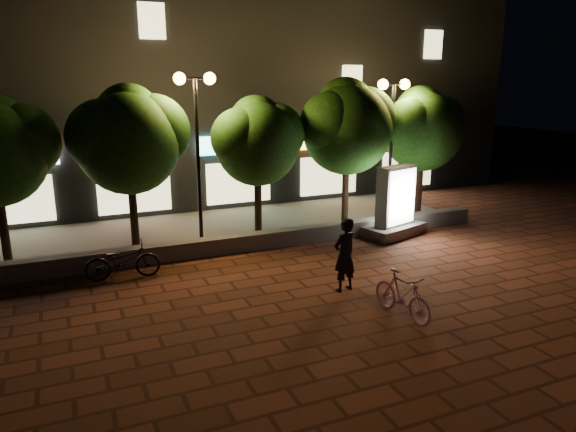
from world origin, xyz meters
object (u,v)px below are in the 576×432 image
tree_mid (258,138)px  ad_kiosk (395,208)px  street_lamp_left (196,115)px  scooter_pink (402,295)px  tree_left (129,136)px  street_lamp_right (393,113)px  rider (345,255)px  tree_far_right (423,126)px  scooter_parked (123,261)px  tree_right (348,124)px

tree_mid → ad_kiosk: (4.06, -1.96, -2.27)m
tree_mid → street_lamp_left: bearing=-172.7°
scooter_pink → tree_left: bearing=114.3°
street_lamp_right → scooter_pink: size_ratio=2.90×
tree_mid → rider: 5.90m
tree_far_right → street_lamp_left: size_ratio=0.92×
street_lamp_left → ad_kiosk: bearing=-15.5°
street_lamp_right → ad_kiosk: bearing=-117.6°
ad_kiosk → scooter_parked: bearing=-176.7°
rider → scooter_pink: bearing=87.4°
tree_far_right → scooter_pink: 9.75m
tree_left → tree_mid: size_ratio=1.09×
tree_far_right → scooter_parked: bearing=-167.6°
tree_right → scooter_pink: (-2.67, -7.25, -3.05)m
tree_mid → rider: size_ratio=2.43×
tree_left → scooter_parked: size_ratio=2.57×
street_lamp_left → ad_kiosk: size_ratio=2.18×
rider → tree_right: bearing=-135.6°
ad_kiosk → scooter_pink: size_ratio=1.39×
tree_mid → tree_left: bearing=180.0°
street_lamp_right → tree_mid: bearing=177.0°
street_lamp_left → ad_kiosk: 7.05m
tree_right → ad_kiosk: size_ratio=2.13×
tree_right → street_lamp_left: street_lamp_left is taller
street_lamp_left → scooter_parked: 4.93m
tree_right → street_lamp_left: size_ratio=0.98×
tree_right → rider: tree_right is taller
tree_left → rider: 7.32m
rider → scooter_parked: size_ratio=0.97×
street_lamp_right → scooter_parked: (-9.65, -2.20, -3.39)m
tree_right → scooter_pink: size_ratio=2.95×
scooter_pink → ad_kiosk: bearing=48.8°
tree_mid → tree_far_right: 6.50m
tree_left → scooter_pink: tree_left is taller
tree_mid → scooter_pink: 7.76m
scooter_pink → tree_mid: bearing=86.7°
tree_right → street_lamp_left: (-5.36, -0.26, 0.46)m
tree_far_right → street_lamp_right: (-1.55, -0.26, 0.53)m
street_lamp_left → rider: size_ratio=2.80×
tree_left → scooter_parked: 3.90m
scooter_parked → ad_kiosk: bearing=-81.9°
tree_mid → street_lamp_left: street_lamp_left is taller
tree_far_right → ad_kiosk: size_ratio=2.00×
tree_far_right → ad_kiosk: bearing=-141.2°
tree_mid → street_lamp_right: street_lamp_right is taller
tree_far_right → ad_kiosk: (-2.44, -1.96, -2.43)m
tree_far_right → scooter_parked: (-11.20, -2.46, -2.87)m
tree_mid → rider: (0.21, -5.43, -2.29)m
street_lamp_left → tree_right: bearing=2.8°
tree_far_right → street_lamp_left: bearing=-178.2°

